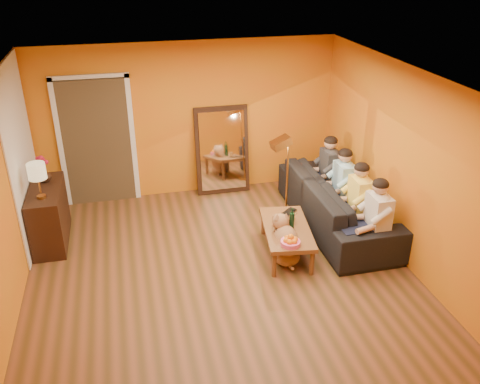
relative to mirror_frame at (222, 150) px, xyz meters
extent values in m
cube|color=brown|center=(-0.55, -2.63, -0.76)|extent=(5.00, 5.50, 0.00)
cube|color=white|center=(-0.55, -2.63, 1.84)|extent=(5.00, 5.50, 0.00)
cube|color=orange|center=(-0.55, 0.12, 0.54)|extent=(5.00, 0.00, 2.60)
cube|color=orange|center=(1.95, -2.63, 0.54)|extent=(0.00, 5.50, 2.60)
cube|color=white|center=(-3.04, -0.88, 0.54)|extent=(0.02, 1.90, 2.58)
cube|color=#3F2D19|center=(-2.05, 0.20, 0.29)|extent=(1.06, 0.30, 2.10)
cube|color=white|center=(-2.62, 0.08, 0.29)|extent=(0.08, 0.06, 2.20)
cube|color=white|center=(-1.48, 0.08, 0.29)|extent=(0.08, 0.06, 2.20)
cube|color=white|center=(-2.05, 0.08, 1.36)|extent=(1.22, 0.06, 0.08)
cube|color=black|center=(0.00, 0.00, 0.00)|extent=(0.92, 0.27, 1.51)
cube|color=white|center=(0.00, -0.04, 0.00)|extent=(0.78, 0.21, 1.35)
cube|color=black|center=(-2.79, -1.08, -0.34)|extent=(0.44, 1.18, 0.85)
imported|color=black|center=(1.45, -1.63, -0.37)|extent=(2.65, 1.04, 0.77)
cylinder|color=black|center=(0.50, -2.26, -0.18)|extent=(0.07, 0.07, 0.31)
imported|color=#B27F3F|center=(0.57, -2.09, -0.30)|extent=(0.11, 0.11, 0.08)
imported|color=black|center=(0.63, -1.86, -0.33)|extent=(0.34, 0.33, 0.02)
imported|color=black|center=(0.27, -2.41, -0.33)|extent=(0.23, 0.26, 0.02)
imported|color=#BB1532|center=(0.28, -2.40, -0.31)|extent=(0.20, 0.26, 0.02)
imported|color=black|center=(0.27, -2.42, -0.29)|extent=(0.20, 0.24, 0.02)
imported|color=black|center=(-2.79, -0.83, 0.18)|extent=(0.18, 0.18, 0.19)
camera|label=1|loc=(-1.62, -7.98, 3.20)|focal=38.00mm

